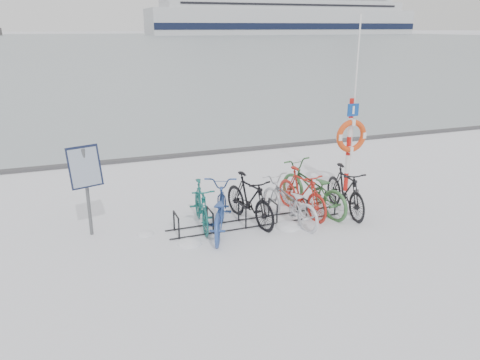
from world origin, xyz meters
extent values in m
plane|color=white|center=(0.00, 0.00, 0.00)|extent=(900.00, 900.00, 0.00)
cube|color=#95A1A8|center=(0.00, 155.00, 0.01)|extent=(400.00, 298.00, 0.02)
cube|color=#3F3F42|center=(0.00, 5.90, 0.05)|extent=(400.00, 0.25, 0.10)
cylinder|color=black|center=(-1.80, -0.22, 0.22)|extent=(0.04, 0.04, 0.44)
cylinder|color=black|center=(-1.80, 0.22, 0.22)|extent=(0.04, 0.04, 0.44)
cylinder|color=black|center=(-1.80, 0.00, 0.44)|extent=(0.04, 0.44, 0.04)
cylinder|color=black|center=(-1.08, -0.22, 0.22)|extent=(0.04, 0.04, 0.44)
cylinder|color=black|center=(-1.08, 0.22, 0.22)|extent=(0.04, 0.04, 0.44)
cylinder|color=black|center=(-1.08, 0.00, 0.44)|extent=(0.04, 0.44, 0.04)
cylinder|color=black|center=(-0.36, -0.22, 0.22)|extent=(0.04, 0.04, 0.44)
cylinder|color=black|center=(-0.36, 0.22, 0.22)|extent=(0.04, 0.04, 0.44)
cylinder|color=black|center=(-0.36, 0.00, 0.44)|extent=(0.04, 0.44, 0.04)
cylinder|color=black|center=(0.36, -0.22, 0.22)|extent=(0.04, 0.04, 0.44)
cylinder|color=black|center=(0.36, 0.22, 0.22)|extent=(0.04, 0.04, 0.44)
cylinder|color=black|center=(0.36, 0.00, 0.44)|extent=(0.04, 0.44, 0.04)
cylinder|color=black|center=(1.08, -0.22, 0.22)|extent=(0.04, 0.04, 0.44)
cylinder|color=black|center=(1.08, 0.22, 0.22)|extent=(0.04, 0.04, 0.44)
cylinder|color=black|center=(1.08, 0.00, 0.44)|extent=(0.04, 0.44, 0.04)
cylinder|color=black|center=(1.80, -0.22, 0.22)|extent=(0.04, 0.04, 0.44)
cylinder|color=black|center=(1.80, 0.22, 0.22)|extent=(0.04, 0.04, 0.44)
cylinder|color=black|center=(1.80, 0.00, 0.44)|extent=(0.04, 0.44, 0.04)
cylinder|color=black|center=(0.00, -0.22, 0.02)|extent=(4.00, 0.03, 0.03)
cylinder|color=black|center=(0.00, 0.22, 0.02)|extent=(4.00, 0.03, 0.03)
cylinder|color=#595B5E|center=(-3.44, 0.63, 0.91)|extent=(0.07, 0.07, 1.82)
cube|color=black|center=(-3.44, 0.60, 1.46)|extent=(0.67, 0.41, 0.82)
cube|color=#8C99AD|center=(-3.44, 0.56, 1.46)|extent=(0.59, 0.32, 0.73)
cylinder|color=red|center=(2.96, 1.15, 0.24)|extent=(0.11, 0.11, 0.48)
cylinder|color=silver|center=(2.96, 1.15, 0.72)|extent=(0.11, 0.11, 0.48)
cylinder|color=red|center=(2.96, 1.15, 1.20)|extent=(0.11, 0.11, 0.48)
cylinder|color=silver|center=(2.96, 1.15, 1.68)|extent=(0.11, 0.11, 0.48)
cylinder|color=red|center=(2.96, 1.15, 2.16)|extent=(0.11, 0.11, 0.48)
torus|color=#D94314|center=(2.96, 1.06, 1.47)|extent=(0.84, 0.14, 0.84)
cube|color=#0D3B91|center=(2.96, 1.07, 2.12)|extent=(0.31, 0.03, 0.31)
cylinder|color=silver|center=(3.06, 1.20, 2.18)|extent=(0.04, 0.04, 4.36)
cube|color=silver|center=(112.79, 233.50, 6.35)|extent=(148.17, 27.52, 12.70)
cube|color=black|center=(112.79, 219.69, 4.23)|extent=(148.17, 0.30, 3.18)
cube|color=black|center=(112.79, 247.32, 4.23)|extent=(148.17, 0.30, 3.18)
cube|color=silver|center=(112.79, 233.50, 14.82)|extent=(132.29, 25.40, 4.23)
imported|color=#145853|center=(-1.19, 0.28, 0.50)|extent=(0.66, 1.70, 0.99)
imported|color=#2B498F|center=(-0.93, -0.14, 0.52)|extent=(1.38, 2.10, 1.04)
imported|color=black|center=(-0.15, 0.12, 0.55)|extent=(0.89, 1.90, 1.10)
imported|color=silver|center=(0.65, -0.17, 0.50)|extent=(1.06, 2.00, 1.00)
imported|color=#B4241A|center=(1.13, 0.15, 0.54)|extent=(0.79, 1.85, 1.08)
imported|color=#356636|center=(1.46, 0.24, 0.57)|extent=(1.25, 2.29, 1.14)
imported|color=black|center=(2.11, -0.12, 0.56)|extent=(0.70, 1.89, 1.11)
ellipsoid|color=white|center=(-2.40, 0.23, 0.00)|extent=(0.36, 0.36, 0.13)
ellipsoid|color=white|center=(0.53, -0.45, 0.00)|extent=(0.57, 0.57, 0.20)
ellipsoid|color=white|center=(1.38, 0.53, 0.00)|extent=(0.46, 0.46, 0.16)
ellipsoid|color=white|center=(-1.66, -0.51, 0.00)|extent=(0.49, 0.49, 0.17)
ellipsoid|color=white|center=(2.10, -0.33, 0.00)|extent=(0.49, 0.49, 0.17)
camera|label=1|loc=(-3.65, -8.69, 4.07)|focal=35.00mm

